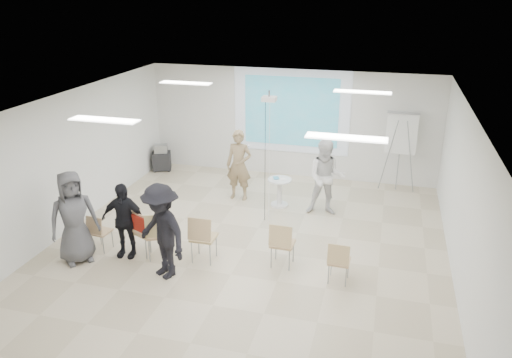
% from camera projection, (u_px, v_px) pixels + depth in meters
% --- Properties ---
extents(floor, '(8.00, 9.00, 0.10)m').
position_uv_depth(floor, '(246.00, 251.00, 10.27)').
color(floor, beige).
rests_on(floor, ground).
extents(ceiling, '(8.00, 9.00, 0.10)m').
position_uv_depth(ceiling, '(245.00, 103.00, 9.15)').
color(ceiling, white).
rests_on(ceiling, wall_back).
extents(wall_back, '(8.00, 0.10, 3.00)m').
position_uv_depth(wall_back, '(291.00, 123.00, 13.80)').
color(wall_back, silver).
rests_on(wall_back, floor).
extents(wall_left, '(0.10, 9.00, 3.00)m').
position_uv_depth(wall_left, '(64.00, 163.00, 10.69)').
color(wall_left, silver).
rests_on(wall_left, floor).
extents(wall_right, '(0.10, 9.00, 3.00)m').
position_uv_depth(wall_right, '(467.00, 203.00, 8.72)').
color(wall_right, silver).
rests_on(wall_right, floor).
extents(projection_halo, '(3.20, 0.01, 2.30)m').
position_uv_depth(projection_halo, '(291.00, 111.00, 13.62)').
color(projection_halo, silver).
rests_on(projection_halo, wall_back).
extents(projection_image, '(2.60, 0.01, 1.90)m').
position_uv_depth(projection_image, '(291.00, 112.00, 13.60)').
color(projection_image, teal).
rests_on(projection_image, wall_back).
extents(pedestal_table, '(0.76, 0.76, 0.72)m').
position_uv_depth(pedestal_table, '(279.00, 191.00, 12.14)').
color(pedestal_table, white).
rests_on(pedestal_table, floor).
extents(player_left, '(0.75, 0.52, 2.02)m').
position_uv_depth(player_left, '(239.00, 161.00, 12.35)').
color(player_left, '#947D5A').
rests_on(player_left, floor).
extents(player_right, '(1.05, 0.88, 2.01)m').
position_uv_depth(player_right, '(326.00, 174.00, 11.50)').
color(player_right, white).
rests_on(player_right, floor).
extents(controller_left, '(0.04, 0.12, 0.04)m').
position_uv_depth(controller_left, '(249.00, 146.00, 12.42)').
color(controller_left, white).
rests_on(controller_left, player_left).
extents(controller_right, '(0.05, 0.12, 0.04)m').
position_uv_depth(controller_right, '(321.00, 155.00, 11.65)').
color(controller_right, white).
rests_on(controller_right, player_right).
extents(chair_far_left, '(0.41, 0.44, 0.79)m').
position_uv_depth(chair_far_left, '(98.00, 230.00, 10.03)').
color(chair_far_left, tan).
rests_on(chair_far_left, floor).
extents(chair_left_mid, '(0.60, 0.62, 0.95)m').
position_uv_depth(chair_left_mid, '(143.00, 229.00, 9.86)').
color(chair_left_mid, tan).
rests_on(chair_left_mid, floor).
extents(chair_left_inner, '(0.64, 0.65, 1.01)m').
position_uv_depth(chair_left_inner, '(158.00, 232.00, 9.69)').
color(chair_left_inner, tan).
rests_on(chair_left_inner, floor).
extents(chair_center, '(0.47, 0.50, 0.99)m').
position_uv_depth(chair_center, '(202.00, 235.00, 9.58)').
color(chair_center, tan).
rests_on(chair_center, floor).
extents(chair_right_inner, '(0.45, 0.48, 0.93)m').
position_uv_depth(chair_right_inner, '(282.00, 242.00, 9.40)').
color(chair_right_inner, tan).
rests_on(chair_right_inner, floor).
extents(chair_right_far, '(0.40, 0.43, 0.83)m').
position_uv_depth(chair_right_far, '(339.00, 259.00, 8.91)').
color(chair_right_far, tan).
rests_on(chair_right_far, floor).
extents(red_jacket, '(0.40, 0.25, 0.38)m').
position_uv_depth(red_jacket, '(140.00, 225.00, 9.66)').
color(red_jacket, maroon).
rests_on(red_jacket, chair_left_mid).
extents(laptop, '(0.45, 0.40, 0.03)m').
position_uv_depth(laptop, '(159.00, 232.00, 9.81)').
color(laptop, black).
rests_on(laptop, chair_left_inner).
extents(audience_left, '(1.08, 0.71, 1.77)m').
position_uv_depth(audience_left, '(123.00, 215.00, 9.72)').
color(audience_left, black).
rests_on(audience_left, floor).
extents(audience_mid, '(1.53, 1.30, 2.07)m').
position_uv_depth(audience_mid, '(161.00, 225.00, 8.96)').
color(audience_mid, black).
rests_on(audience_mid, floor).
extents(audience_outer, '(1.18, 1.20, 2.08)m').
position_uv_depth(audience_outer, '(73.00, 212.00, 9.48)').
color(audience_outer, '#57575C').
rests_on(audience_outer, floor).
extents(flipchart_easel, '(0.92, 0.69, 2.12)m').
position_uv_depth(flipchart_easel, '(402.00, 134.00, 12.63)').
color(flipchart_easel, gray).
rests_on(flipchart_easel, floor).
extents(av_cart, '(0.63, 0.57, 0.78)m').
position_uv_depth(av_cart, '(162.00, 159.00, 14.52)').
color(av_cart, black).
rests_on(av_cart, floor).
extents(ceiling_projector, '(0.30, 0.25, 3.00)m').
position_uv_depth(ceiling_projector, '(269.00, 105.00, 10.60)').
color(ceiling_projector, white).
rests_on(ceiling_projector, ceiling).
extents(fluor_panel_nw, '(1.20, 0.30, 0.02)m').
position_uv_depth(fluor_panel_nw, '(186.00, 83.00, 11.46)').
color(fluor_panel_nw, white).
rests_on(fluor_panel_nw, ceiling).
extents(fluor_panel_ne, '(1.20, 0.30, 0.02)m').
position_uv_depth(fluor_panel_ne, '(362.00, 92.00, 10.49)').
color(fluor_panel_ne, white).
rests_on(fluor_panel_ne, ceiling).
extents(fluor_panel_sw, '(1.20, 0.30, 0.02)m').
position_uv_depth(fluor_panel_sw, '(104.00, 120.00, 8.31)').
color(fluor_panel_sw, white).
rests_on(fluor_panel_sw, ceiling).
extents(fluor_panel_se, '(1.20, 0.30, 0.02)m').
position_uv_depth(fluor_panel_se, '(346.00, 138.00, 7.34)').
color(fluor_panel_se, white).
rests_on(fluor_panel_se, ceiling).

